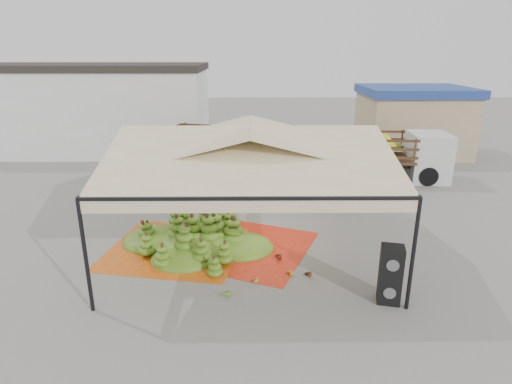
{
  "coord_description": "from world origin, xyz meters",
  "views": [
    {
      "loc": [
        0.06,
        -13.37,
        6.33
      ],
      "look_at": [
        0.2,
        1.5,
        1.3
      ],
      "focal_mm": 30.0,
      "sensor_mm": 36.0,
      "label": 1
    }
  ],
  "objects_px": {
    "banana_heap": "(200,230)",
    "truck_left": "(248,150)",
    "speaker_stack": "(390,275)",
    "vendor": "(255,173)",
    "truck_right": "(383,151)"
  },
  "relations": [
    {
      "from": "speaker_stack",
      "to": "vendor",
      "type": "xyz_separation_m",
      "value": [
        -3.41,
        8.96,
        0.12
      ]
    },
    {
      "from": "banana_heap",
      "to": "speaker_stack",
      "type": "distance_m",
      "value": 6.31
    },
    {
      "from": "speaker_stack",
      "to": "truck_right",
      "type": "distance_m",
      "value": 11.53
    },
    {
      "from": "banana_heap",
      "to": "vendor",
      "type": "distance_m",
      "value": 5.9
    },
    {
      "from": "truck_right",
      "to": "vendor",
      "type": "bearing_deg",
      "value": -157.28
    },
    {
      "from": "banana_heap",
      "to": "speaker_stack",
      "type": "height_order",
      "value": "speaker_stack"
    },
    {
      "from": "banana_heap",
      "to": "truck_right",
      "type": "distance_m",
      "value": 11.38
    },
    {
      "from": "vendor",
      "to": "truck_left",
      "type": "relative_size",
      "value": 0.23
    },
    {
      "from": "banana_heap",
      "to": "vendor",
      "type": "height_order",
      "value": "vendor"
    },
    {
      "from": "banana_heap",
      "to": "truck_left",
      "type": "distance_m",
      "value": 7.62
    },
    {
      "from": "truck_left",
      "to": "truck_right",
      "type": "bearing_deg",
      "value": 18.75
    },
    {
      "from": "speaker_stack",
      "to": "truck_left",
      "type": "height_order",
      "value": "truck_left"
    },
    {
      "from": "truck_left",
      "to": "truck_right",
      "type": "distance_m",
      "value": 6.74
    },
    {
      "from": "speaker_stack",
      "to": "truck_right",
      "type": "bearing_deg",
      "value": 88.02
    },
    {
      "from": "banana_heap",
      "to": "truck_right",
      "type": "relative_size",
      "value": 0.77
    }
  ]
}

